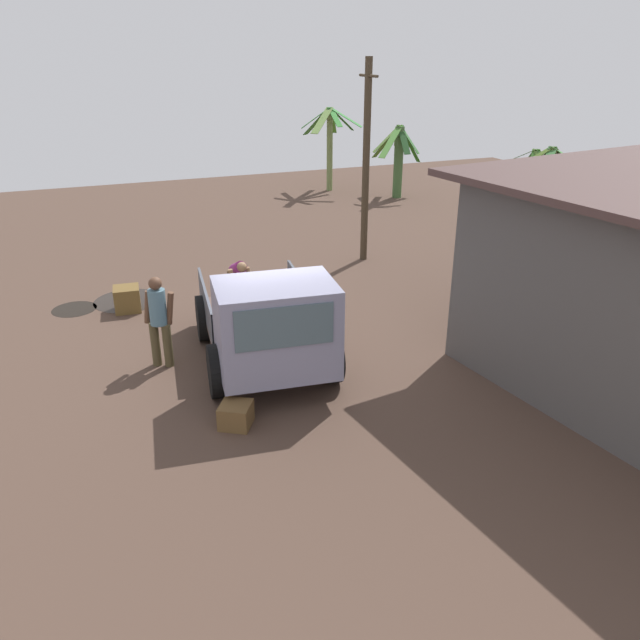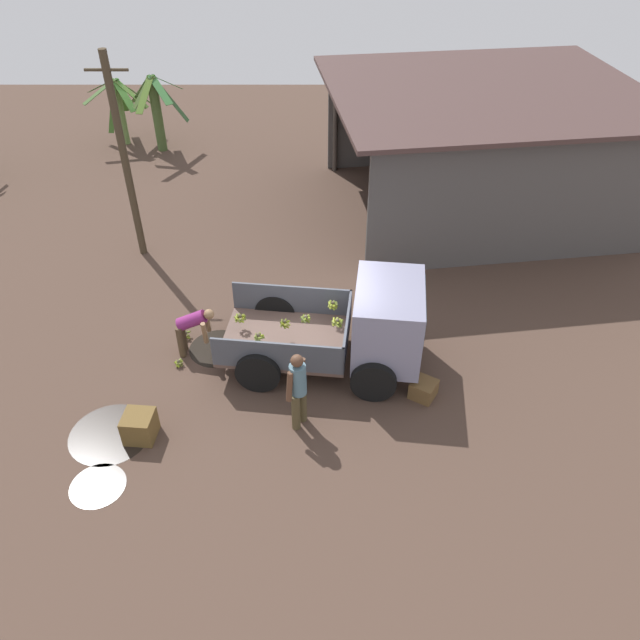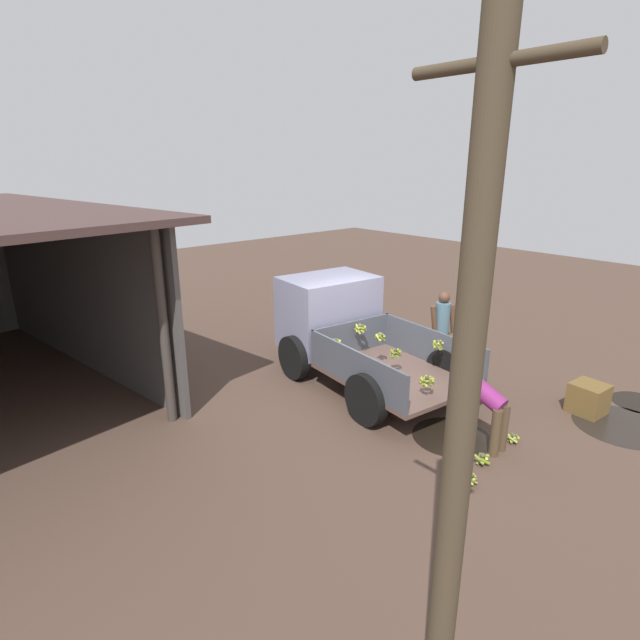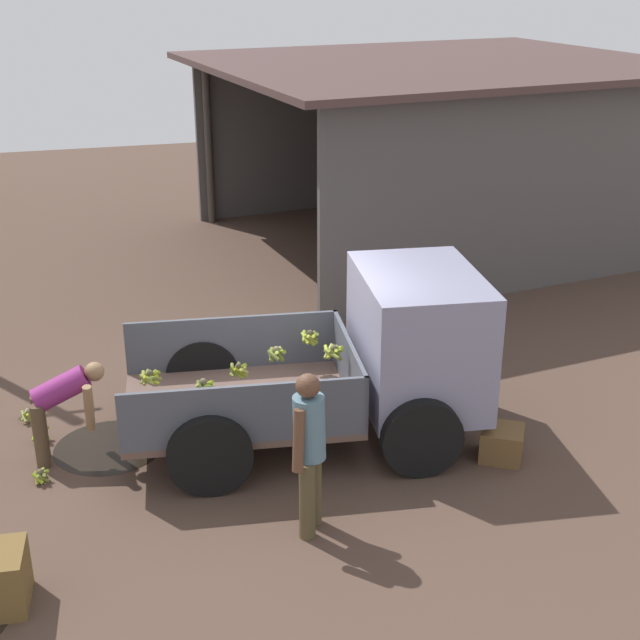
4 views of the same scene
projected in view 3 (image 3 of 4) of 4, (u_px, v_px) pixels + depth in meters
The scene contains 13 objects.
ground at pixel (360, 394), 9.67m from camera, with size 36.00×36.00×0.00m, color #4C382D.
mud_patch_0 at pixel (640, 403), 9.32m from camera, with size 0.98×0.98×0.01m, color black.
mud_patch_1 at pixel (622, 426), 8.51m from camera, with size 1.56×1.56×0.01m, color black.
mud_patch_2 at pixel (452, 436), 8.18m from camera, with size 1.28×1.28×0.01m, color black.
cargo_truck at pixel (340, 324), 10.45m from camera, with size 4.30×2.60×1.99m.
utility_pole at pixel (459, 442), 3.06m from camera, with size 0.98×0.19×5.22m.
person_foreground_visitor at pixel (442, 327), 10.59m from camera, with size 0.46×0.59×1.73m.
person_worker_loading at pixel (487, 405), 7.70m from camera, with size 0.84×0.58×1.16m.
banana_bunch_on_ground_0 at pixel (470, 478), 6.95m from camera, with size 0.23×0.22×0.18m.
banana_bunch_on_ground_1 at pixel (513, 438), 7.97m from camera, with size 0.20×0.21×0.17m.
banana_bunch_on_ground_2 at pixel (483, 458), 7.38m from camera, with size 0.23×0.23×0.20m.
wooden_crate_0 at pixel (588, 398), 8.89m from camera, with size 0.55×0.55×0.55m, color brown.
wooden_crate_1 at pixel (337, 339), 12.13m from camera, with size 0.47×0.47×0.37m, color brown.
Camera 3 is at (-6.07, 6.38, 4.31)m, focal length 28.00 mm.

